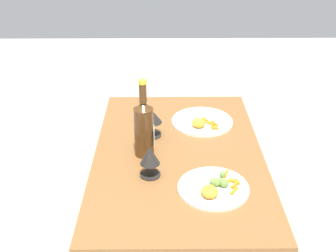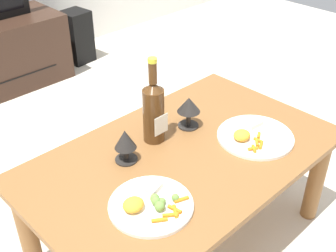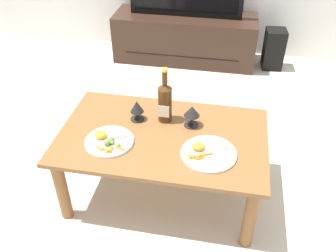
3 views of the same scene
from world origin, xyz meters
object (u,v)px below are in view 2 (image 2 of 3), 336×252
object	(u,v)px
wine_bottle	(153,109)
dinner_plate_right	(254,136)
floor_speaker	(77,37)
goblet_left	(125,141)
dinner_plate_left	(150,204)
dining_table	(183,170)
goblet_right	(189,107)

from	to	relation	value
wine_bottle	dinner_plate_right	xyz separation A→B (m)	(0.28, -0.26, -0.12)
floor_speaker	dinner_plate_right	world-z (taller)	dinner_plate_right
goblet_left	dinner_plate_left	size ratio (longest dim) A/B	0.47
goblet_left	dinner_plate_right	distance (m)	0.51
goblet_left	dinner_plate_left	distance (m)	0.27
wine_bottle	floor_speaker	bearing A→B (deg)	66.16
dining_table	goblet_right	xyz separation A→B (m)	(0.15, 0.12, 0.17)
floor_speaker	goblet_left	xyz separation A→B (m)	(-0.90, -1.71, 0.34)
goblet_left	dinner_plate_right	world-z (taller)	goblet_left
floor_speaker	goblet_left	world-z (taller)	goblet_left
dining_table	dinner_plate_right	xyz separation A→B (m)	(0.27, -0.12, 0.09)
wine_bottle	dinner_plate_left	bearing A→B (deg)	-134.23
goblet_right	dinner_plate_left	distance (m)	0.49
wine_bottle	dinner_plate_right	size ratio (longest dim) A/B	1.15
dinner_plate_left	dinner_plate_right	distance (m)	0.54
goblet_left	dinner_plate_right	xyz separation A→B (m)	(0.44, -0.24, -0.07)
dining_table	floor_speaker	size ratio (longest dim) A/B	3.00
goblet_right	dinner_plate_left	xyz separation A→B (m)	(-0.42, -0.24, -0.08)
goblet_right	dinner_plate_left	size ratio (longest dim) A/B	0.49
floor_speaker	wine_bottle	xyz separation A→B (m)	(-0.74, -1.68, 0.39)
dining_table	goblet_left	size ratio (longest dim) A/B	9.15
goblet_right	floor_speaker	bearing A→B (deg)	71.22
dining_table	wine_bottle	world-z (taller)	wine_bottle
goblet_right	dining_table	bearing A→B (deg)	-141.52
dining_table	dinner_plate_left	bearing A→B (deg)	-155.97
dinner_plate_left	dinner_plate_right	xyz separation A→B (m)	(0.54, 0.00, -0.00)
floor_speaker	dinner_plate_right	bearing A→B (deg)	-108.84
wine_bottle	dinner_plate_left	xyz separation A→B (m)	(-0.26, -0.27, -0.12)
dinner_plate_left	dining_table	bearing A→B (deg)	24.03
dining_table	dinner_plate_left	distance (m)	0.31
floor_speaker	wine_bottle	size ratio (longest dim) A/B	1.15
floor_speaker	goblet_left	bearing A→B (deg)	-123.44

